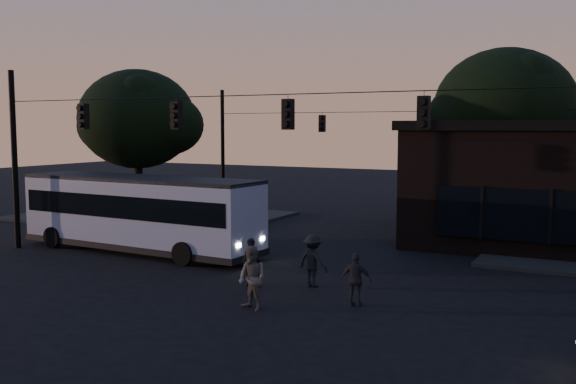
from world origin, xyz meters
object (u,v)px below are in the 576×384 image
at_px(pedestrian_b, 252,278).
at_px(pedestrian_c, 356,280).
at_px(bus, 139,210).
at_px(pedestrian_a, 251,263).
at_px(pedestrian_d, 313,261).

bearing_deg(pedestrian_b, pedestrian_c, 56.39).
height_order(bus, pedestrian_b, bus).
height_order(bus, pedestrian_c, bus).
height_order(bus, pedestrian_a, bus).
distance_m(bus, pedestrian_d, 9.14).
bearing_deg(pedestrian_b, pedestrian_a, 142.60).
height_order(pedestrian_a, pedestrian_c, pedestrian_a).
relative_size(bus, pedestrian_d, 6.56).
distance_m(pedestrian_a, pedestrian_d, 1.99).
relative_size(pedestrian_c, pedestrian_d, 0.91).
xyz_separation_m(pedestrian_c, pedestrian_d, (-2.06, 1.49, 0.08)).
bearing_deg(pedestrian_b, bus, 169.75).
distance_m(bus, pedestrian_b, 10.00).
relative_size(pedestrian_b, pedestrian_c, 1.17).
distance_m(pedestrian_a, pedestrian_b, 2.66).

